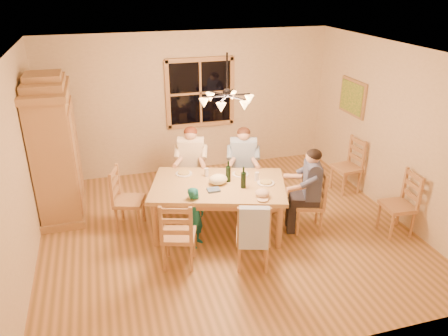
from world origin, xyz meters
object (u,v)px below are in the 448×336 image
object	(u,v)px
wine_bottle_b	(243,177)
chair_spare_back	(345,175)
chandelier	(227,99)
chair_near_right	(253,246)
chair_end_right	(308,212)
chair_far_left	(192,184)
adult_woman	(191,155)
chair_far_right	(243,184)
wine_bottle_a	(228,171)
chair_near_left	(179,245)
child	(196,217)
adult_slate_man	(311,180)
dining_table	(218,190)
armoire	(56,152)
chair_spare_front	(396,215)
chair_end_left	(130,210)
adult_plaid_man	(243,156)

from	to	relation	value
wine_bottle_b	chair_spare_back	xyz separation A→B (m)	(2.23, 0.82, -0.62)
chandelier	chair_near_right	world-z (taller)	chandelier
chair_near_right	chair_end_right	size ratio (longest dim) A/B	1.00
chair_far_left	adult_woman	xyz separation A→B (m)	(0.00, -0.00, 0.54)
chair_far_right	wine_bottle_a	bearing A→B (deg)	74.12
chair_near_left	child	size ratio (longest dim) A/B	1.07
adult_slate_man	chair_spare_back	world-z (taller)	adult_slate_man
chair_near_right	chair_near_left	bearing A→B (deg)	-180.00
dining_table	chair_far_left	xyz separation A→B (m)	(-0.19, 1.04, -0.36)
chair_near_left	wine_bottle_b	xyz separation A→B (m)	(1.07, 0.52, 0.62)
adult_slate_man	wine_bottle_a	xyz separation A→B (m)	(-1.13, 0.47, 0.08)
armoire	chair_near_left	bearing A→B (deg)	-51.72
chair_far_right	chair_spare_front	size ratio (longest dim) A/B	1.00
adult_slate_man	chair_end_left	bearing A→B (deg)	90.00
dining_table	child	bearing A→B (deg)	-140.71
wine_bottle_b	chair_spare_front	size ratio (longest dim) A/B	0.33
chair_end_left	chair_spare_back	world-z (taller)	same
adult_slate_man	wine_bottle_a	distance (m)	1.23
dining_table	wine_bottle_b	size ratio (longest dim) A/B	6.81
chair_far_left	wine_bottle_a	xyz separation A→B (m)	(0.36, -0.99, 0.62)
chair_near_right	chair_spare_front	world-z (taller)	same
adult_plaid_man	child	world-z (taller)	adult_plaid_man
chair_end_left	adult_slate_man	bearing A→B (deg)	90.00
chair_near_left	adult_plaid_man	xyz separation A→B (m)	(1.40, 1.51, 0.54)
wine_bottle_a	chair_spare_front	size ratio (longest dim) A/B	0.33
adult_woman	chair_end_left	bearing A→B (deg)	46.74
chair_end_right	wine_bottle_a	size ratio (longest dim) A/B	3.00
chandelier	chair_near_left	world-z (taller)	chandelier
dining_table	chandelier	bearing A→B (deg)	-46.87
chair_spare_front	chandelier	bearing A→B (deg)	77.04
chair_far_left	wine_bottle_b	distance (m)	1.49
chandelier	adult_slate_man	xyz separation A→B (m)	(1.21, -0.31, -1.24)
chair_far_right	wine_bottle_b	bearing A→B (deg)	89.32
chandelier	chair_far_right	bearing A→B (deg)	57.93
chair_end_left	wine_bottle_a	xyz separation A→B (m)	(1.48, -0.36, 0.62)
adult_slate_man	wine_bottle_a	size ratio (longest dim) A/B	2.65
chair_far_right	chair_near_left	bearing A→B (deg)	64.80
chair_far_right	adult_plaid_man	world-z (taller)	adult_plaid_man
chair_far_right	chandelier	bearing A→B (deg)	75.61
adult_woman	adult_plaid_man	bearing A→B (deg)	-180.00
wine_bottle_b	chair_end_left	bearing A→B (deg)	158.84
dining_table	chair_end_left	xyz separation A→B (m)	(-1.31, 0.42, -0.36)
adult_slate_man	chair_near_right	bearing A→B (deg)	136.74
armoire	child	distance (m)	2.55
armoire	adult_slate_man	world-z (taller)	armoire
chair_spare_front	dining_table	bearing A→B (deg)	75.51
adult_plaid_man	chair_spare_back	size ratio (longest dim) A/B	0.88
dining_table	chair_end_right	size ratio (longest dim) A/B	2.27
armoire	dining_table	distance (m)	2.67
wine_bottle_a	adult_plaid_man	bearing A→B (deg)	56.44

